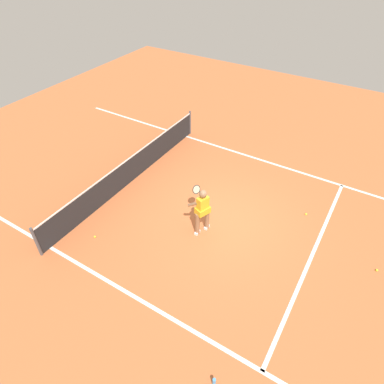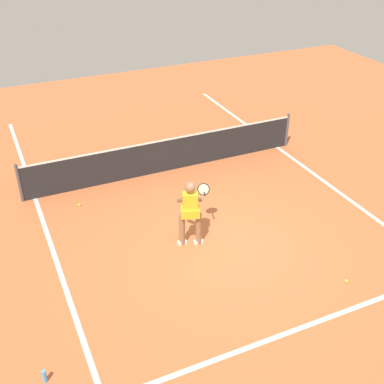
# 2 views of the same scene
# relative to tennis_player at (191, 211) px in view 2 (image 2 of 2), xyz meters

# --- Properties ---
(ground_plane) EXTENTS (25.87, 25.87, 0.00)m
(ground_plane) POSITION_rel_tennis_player_xyz_m (0.78, -0.39, -0.85)
(ground_plane) COLOR #C66638
(service_line_marking) EXTENTS (7.27, 0.10, 0.01)m
(service_line_marking) POSITION_rel_tennis_player_xyz_m (0.78, -3.12, -0.84)
(service_line_marking) COLOR white
(service_line_marking) RESTS_ON ground
(sideline_left_marking) EXTENTS (0.10, 17.90, 0.01)m
(sideline_left_marking) POSITION_rel_tennis_player_xyz_m (-2.85, -0.39, -0.84)
(sideline_left_marking) COLOR white
(sideline_left_marking) RESTS_ON ground
(sideline_right_marking) EXTENTS (0.10, 17.90, 0.01)m
(sideline_right_marking) POSITION_rel_tennis_player_xyz_m (4.41, -0.39, -0.84)
(sideline_right_marking) COLOR white
(sideline_right_marking) RESTS_ON ground
(court_net) EXTENTS (7.95, 0.08, 1.05)m
(court_net) POSITION_rel_tennis_player_xyz_m (0.78, 3.33, -0.36)
(court_net) COLOR #4C4C51
(court_net) RESTS_ON ground
(tennis_player) EXTENTS (1.00, 0.86, 1.55)m
(tennis_player) POSITION_rel_tennis_player_xyz_m (0.00, 0.00, 0.00)
(tennis_player) COLOR #8C6647
(tennis_player) RESTS_ON ground
(tennis_ball_near) EXTENTS (0.07, 0.07, 0.07)m
(tennis_ball_near) POSITION_rel_tennis_player_xyz_m (-1.90, 2.52, -0.81)
(tennis_ball_near) COLOR #D1E533
(tennis_ball_near) RESTS_ON ground
(tennis_ball_far) EXTENTS (0.07, 0.07, 0.07)m
(tennis_ball_far) POSITION_rel_tennis_player_xyz_m (2.29, -2.48, -0.81)
(tennis_ball_far) COLOR #D1E533
(tennis_ball_far) RESTS_ON ground
(water_bottle) EXTENTS (0.07, 0.07, 0.24)m
(water_bottle) POSITION_rel_tennis_player_xyz_m (-3.60, -2.38, -0.73)
(water_bottle) COLOR #4C9EE5
(water_bottle) RESTS_ON ground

